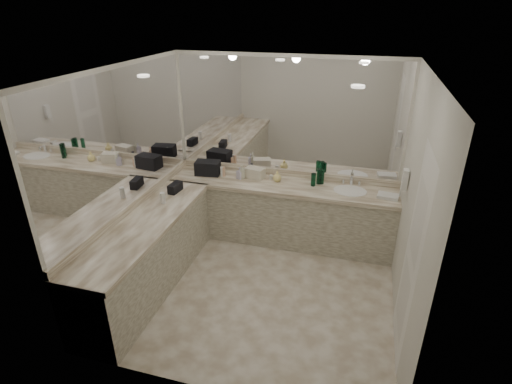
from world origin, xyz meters
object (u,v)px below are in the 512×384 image
(sink, at_px, (350,191))
(cream_cosmetic_case, at_px, (255,173))
(soap_bottle_a, at_px, (242,172))
(hand_towel, at_px, (388,196))
(soap_bottle_c, at_px, (277,176))
(wall_phone, at_px, (405,179))
(soap_bottle_b, at_px, (240,173))
(black_toiletry_bag, at_px, (208,168))

(sink, xyz_separation_m, cream_cosmetic_case, (-1.35, 0.09, 0.08))
(sink, relative_size, soap_bottle_a, 2.10)
(sink, relative_size, cream_cosmetic_case, 1.66)
(hand_towel, height_order, soap_bottle_c, soap_bottle_c)
(sink, height_order, soap_bottle_c, soap_bottle_c)
(hand_towel, height_order, soap_bottle_a, soap_bottle_a)
(sink, distance_m, wall_phone, 0.91)
(soap_bottle_b, height_order, soap_bottle_c, soap_bottle_b)
(cream_cosmetic_case, height_order, soap_bottle_b, soap_bottle_b)
(wall_phone, relative_size, soap_bottle_a, 1.14)
(hand_towel, xyz_separation_m, soap_bottle_b, (-2.04, 0.08, 0.07))
(black_toiletry_bag, relative_size, hand_towel, 1.34)
(sink, bearing_deg, soap_bottle_b, 179.75)
(soap_bottle_a, height_order, soap_bottle_c, soap_bottle_a)
(wall_phone, bearing_deg, soap_bottle_c, 161.20)
(wall_phone, bearing_deg, soap_bottle_a, 166.39)
(wall_phone, height_order, cream_cosmetic_case, wall_phone)
(wall_phone, distance_m, soap_bottle_b, 2.25)
(sink, bearing_deg, hand_towel, -8.25)
(cream_cosmetic_case, bearing_deg, black_toiletry_bag, -160.79)
(sink, xyz_separation_m, hand_towel, (0.48, -0.07, 0.03))
(hand_towel, distance_m, soap_bottle_b, 2.04)
(wall_phone, distance_m, hand_towel, 0.62)
(soap_bottle_c, bearing_deg, black_toiletry_bag, -179.18)
(soap_bottle_a, xyz_separation_m, soap_bottle_c, (0.50, 0.04, -0.03))
(sink, bearing_deg, soap_bottle_a, 179.45)
(hand_towel, bearing_deg, sink, 171.75)
(soap_bottle_a, xyz_separation_m, soap_bottle_b, (-0.03, -0.01, -0.02))
(sink, relative_size, soap_bottle_c, 2.85)
(wall_phone, bearing_deg, cream_cosmetic_case, 163.14)
(black_toiletry_bag, xyz_separation_m, cream_cosmetic_case, (0.70, 0.06, -0.02))
(soap_bottle_a, bearing_deg, cream_cosmetic_case, 25.39)
(hand_towel, xyz_separation_m, soap_bottle_c, (-1.50, 0.12, 0.06))
(soap_bottle_c, bearing_deg, soap_bottle_a, -175.69)
(soap_bottle_b, relative_size, soap_bottle_c, 1.14)
(black_toiletry_bag, bearing_deg, hand_towel, -2.43)
(soap_bottle_a, bearing_deg, wall_phone, -13.61)
(black_toiletry_bag, bearing_deg, wall_phone, -11.41)
(sink, height_order, wall_phone, wall_phone)
(soap_bottle_b, xyz_separation_m, soap_bottle_c, (0.54, 0.05, -0.01))
(hand_towel, bearing_deg, wall_phone, -74.31)
(black_toiletry_bag, bearing_deg, cream_cosmetic_case, 4.55)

